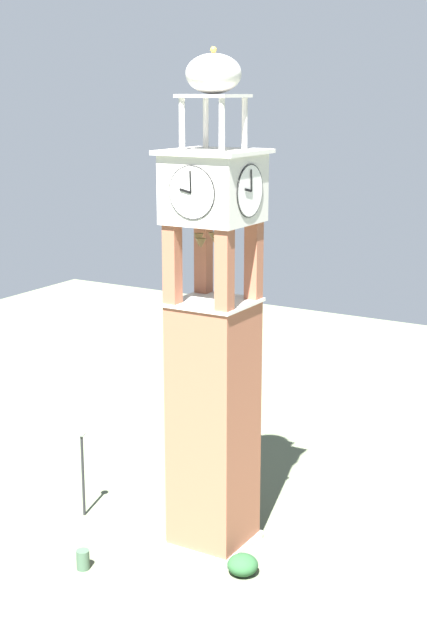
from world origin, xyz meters
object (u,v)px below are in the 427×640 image
(park_bench, at_px, (199,487))
(trash_bin, at_px, (83,560))
(clock_tower, at_px, (214,356))
(lamp_post, at_px, (82,456))

(park_bench, relative_size, trash_bin, 2.05)
(trash_bin, bearing_deg, clock_tower, -128.43)
(trash_bin, bearing_deg, park_bench, -93.96)
(trash_bin, bearing_deg, lamp_post, -52.02)
(park_bench, bearing_deg, lamp_post, 50.26)
(clock_tower, height_order, park_bench, clock_tower)
(park_bench, xyz_separation_m, lamp_post, (3.46, 4.16, 2.33))
(lamp_post, xyz_separation_m, trash_bin, (-2.91, 3.73, -2.42))
(lamp_post, height_order, trash_bin, lamp_post)
(clock_tower, distance_m, trash_bin, 9.60)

